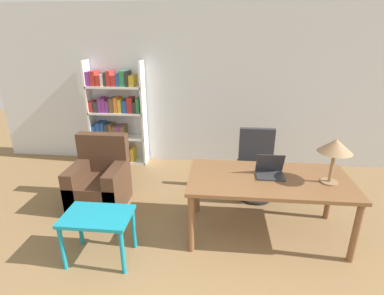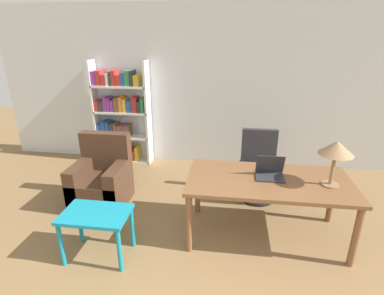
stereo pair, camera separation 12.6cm
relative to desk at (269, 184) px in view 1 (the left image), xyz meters
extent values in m
cube|color=silver|center=(-0.60, 2.10, 0.71)|extent=(8.00, 0.06, 2.70)
cube|color=brown|center=(0.00, 0.00, 0.06)|extent=(1.78, 0.90, 0.04)
cylinder|color=brown|center=(-0.83, -0.39, -0.30)|extent=(0.07, 0.07, 0.68)
cylinder|color=brown|center=(0.83, -0.39, -0.30)|extent=(0.07, 0.07, 0.68)
cylinder|color=brown|center=(-0.83, 0.39, -0.30)|extent=(0.07, 0.07, 0.68)
cylinder|color=brown|center=(0.83, 0.39, -0.30)|extent=(0.07, 0.07, 0.68)
cube|color=#2D2D33|center=(0.01, 0.04, 0.09)|extent=(0.30, 0.24, 0.02)
cube|color=#2D2D33|center=(0.01, 0.11, 0.21)|extent=(0.30, 0.10, 0.23)
cube|color=#19233D|center=(0.01, 0.12, 0.22)|extent=(0.27, 0.08, 0.20)
cylinder|color=olive|center=(0.62, -0.05, 0.09)|extent=(0.18, 0.18, 0.01)
cylinder|color=olive|center=(0.62, -0.05, 0.26)|extent=(0.04, 0.04, 0.33)
cone|color=#93704C|center=(0.62, -0.05, 0.50)|extent=(0.35, 0.35, 0.14)
cylinder|color=black|center=(-0.03, 0.84, -0.62)|extent=(0.49, 0.49, 0.04)
cylinder|color=#262626|center=(-0.03, 0.84, -0.43)|extent=(0.06, 0.06, 0.34)
cube|color=#2D2D33|center=(-0.03, 0.84, -0.22)|extent=(0.52, 0.52, 0.10)
cube|color=#2D2D33|center=(-0.03, 1.06, 0.08)|extent=(0.49, 0.08, 0.49)
cube|color=teal|center=(-1.75, -0.59, -0.14)|extent=(0.68, 0.45, 0.04)
cylinder|color=teal|center=(-2.06, -0.78, -0.40)|extent=(0.04, 0.04, 0.49)
cylinder|color=teal|center=(-1.45, -0.78, -0.40)|extent=(0.04, 0.04, 0.49)
cylinder|color=teal|center=(-2.06, -0.40, -0.40)|extent=(0.04, 0.04, 0.49)
cylinder|color=teal|center=(-1.45, -0.40, -0.40)|extent=(0.04, 0.04, 0.49)
cube|color=#472D1E|center=(-2.15, 0.38, -0.43)|extent=(0.68, 0.70, 0.42)
cube|color=#472D1E|center=(-2.15, 0.65, 0.05)|extent=(0.68, 0.16, 0.54)
cube|color=#472D1E|center=(-2.41, 0.38, -0.34)|extent=(0.16, 0.70, 0.61)
cube|color=#472D1E|center=(-1.89, 0.38, -0.34)|extent=(0.16, 0.70, 0.61)
cube|color=white|center=(-2.84, 1.91, 0.26)|extent=(0.04, 0.28, 1.81)
cube|color=white|center=(-1.89, 1.91, 0.26)|extent=(0.04, 0.28, 1.81)
cube|color=white|center=(-2.36, 1.91, -0.62)|extent=(0.96, 0.28, 0.04)
cube|color=#2D7F47|center=(-2.79, 1.91, -0.50)|extent=(0.07, 0.24, 0.21)
cube|color=gold|center=(-2.71, 1.91, -0.50)|extent=(0.06, 0.24, 0.22)
cube|color=silver|center=(-2.63, 1.91, -0.50)|extent=(0.09, 0.24, 0.21)
cube|color=gold|center=(-2.57, 1.91, -0.52)|extent=(0.04, 0.24, 0.18)
cube|color=silver|center=(-2.51, 1.91, -0.51)|extent=(0.06, 0.24, 0.20)
cube|color=gold|center=(-2.44, 1.91, -0.51)|extent=(0.09, 0.24, 0.19)
cube|color=silver|center=(-2.34, 1.91, -0.49)|extent=(0.08, 0.24, 0.24)
cube|color=gold|center=(-2.27, 1.91, -0.48)|extent=(0.05, 0.24, 0.26)
cube|color=#B72D28|center=(-2.20, 1.91, -0.51)|extent=(0.08, 0.24, 0.19)
cube|color=gold|center=(-2.12, 1.91, -0.48)|extent=(0.06, 0.24, 0.24)
cube|color=white|center=(-2.36, 1.91, -0.17)|extent=(0.96, 0.28, 0.04)
cube|color=#234C99|center=(-2.79, 1.91, -0.05)|extent=(0.07, 0.24, 0.21)
cube|color=#234C99|center=(-2.70, 1.91, -0.02)|extent=(0.07, 0.24, 0.26)
cube|color=#234C99|center=(-2.63, 1.91, -0.03)|extent=(0.06, 0.24, 0.26)
cube|color=#333338|center=(-2.55, 1.91, -0.04)|extent=(0.07, 0.24, 0.24)
cube|color=brown|center=(-2.48, 1.91, -0.04)|extent=(0.05, 0.24, 0.23)
cube|color=brown|center=(-2.41, 1.91, -0.05)|extent=(0.08, 0.24, 0.20)
cube|color=#7F338C|center=(-2.34, 1.91, -0.05)|extent=(0.05, 0.24, 0.20)
cube|color=brown|center=(-2.27, 1.91, -0.05)|extent=(0.08, 0.24, 0.21)
cube|color=white|center=(-2.36, 1.91, 0.28)|extent=(0.96, 0.28, 0.04)
cube|color=#B72D28|center=(-2.79, 1.91, 0.39)|extent=(0.07, 0.24, 0.18)
cube|color=#333338|center=(-2.70, 1.91, 0.39)|extent=(0.09, 0.24, 0.18)
cube|color=#7F338C|center=(-2.62, 1.91, 0.42)|extent=(0.06, 0.24, 0.25)
cube|color=#7F338C|center=(-2.56, 1.91, 0.42)|extent=(0.05, 0.24, 0.24)
cube|color=#7F338C|center=(-2.50, 1.91, 0.40)|extent=(0.06, 0.24, 0.20)
cube|color=brown|center=(-2.42, 1.91, 0.42)|extent=(0.08, 0.24, 0.24)
cube|color=orange|center=(-2.34, 1.91, 0.43)|extent=(0.06, 0.24, 0.26)
cube|color=gold|center=(-2.28, 1.91, 0.41)|extent=(0.06, 0.24, 0.23)
cube|color=#234C99|center=(-2.19, 1.91, 0.40)|extent=(0.08, 0.24, 0.21)
cube|color=#B72D28|center=(-2.10, 1.91, 0.43)|extent=(0.09, 0.24, 0.26)
cube|color=#333338|center=(-2.02, 1.91, 0.39)|extent=(0.06, 0.24, 0.19)
cube|color=#2D7F47|center=(-1.96, 1.91, 0.42)|extent=(0.06, 0.24, 0.25)
cube|color=white|center=(-2.36, 1.91, 0.73)|extent=(0.96, 0.28, 0.04)
cube|color=#7F338C|center=(-2.78, 1.91, 0.87)|extent=(0.08, 0.24, 0.23)
cube|color=#B72D28|center=(-2.70, 1.91, 0.87)|extent=(0.08, 0.24, 0.25)
cube|color=#B72D28|center=(-2.61, 1.91, 0.84)|extent=(0.07, 0.24, 0.18)
cube|color=silver|center=(-2.54, 1.91, 0.85)|extent=(0.05, 0.24, 0.20)
cube|color=#333338|center=(-2.49, 1.91, 0.86)|extent=(0.04, 0.24, 0.23)
cube|color=#B72D28|center=(-2.43, 1.91, 0.87)|extent=(0.07, 0.24, 0.25)
cube|color=#B72D28|center=(-2.35, 1.91, 0.84)|extent=(0.09, 0.24, 0.18)
cube|color=#234C99|center=(-2.27, 1.91, 0.85)|extent=(0.06, 0.24, 0.21)
cube|color=#2D7F47|center=(-2.19, 1.91, 0.87)|extent=(0.09, 0.24, 0.25)
cube|color=#333338|center=(-2.12, 1.91, 0.88)|extent=(0.05, 0.24, 0.26)
cube|color=gold|center=(-2.04, 1.91, 0.84)|extent=(0.09, 0.24, 0.18)
camera|label=1|loc=(-0.56, -3.03, 1.57)|focal=28.00mm
camera|label=2|loc=(-0.43, -3.02, 1.57)|focal=28.00mm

